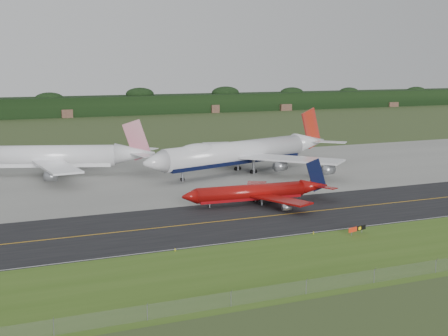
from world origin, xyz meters
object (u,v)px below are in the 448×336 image
jet_red_737 (258,192)px  taxiway_sign (357,229)px  jet_star_tail (50,157)px  jet_ba_747 (242,152)px

jet_red_737 → taxiway_sign: (6.02, -32.05, -1.68)m
jet_star_tail → taxiway_sign: 102.10m
jet_red_737 → taxiway_sign: jet_red_737 is taller
jet_star_tail → jet_ba_747: bearing=-18.4°
jet_ba_747 → taxiway_sign: bearing=-96.3°
jet_ba_747 → jet_red_737: size_ratio=1.91×
jet_star_tail → taxiway_sign: jet_star_tail is taller
jet_red_737 → jet_star_tail: 71.42m
jet_ba_747 → jet_red_737: 42.92m
jet_red_737 → taxiway_sign: size_ratio=7.99×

